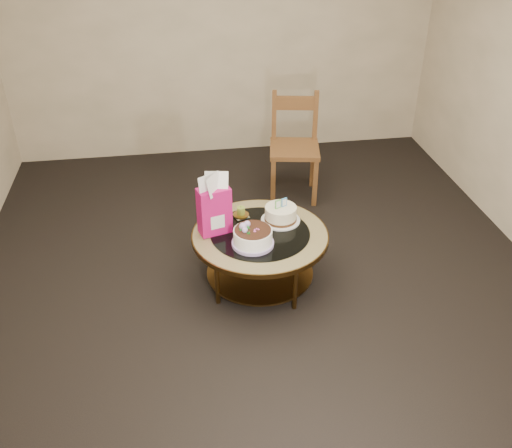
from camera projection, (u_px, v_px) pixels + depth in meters
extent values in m
plane|color=black|center=(260.00, 282.00, 4.46)|extent=(5.00, 5.00, 0.00)
cube|color=beige|center=(222.00, 33.00, 5.86)|extent=(4.50, 0.02, 2.60)
cylinder|color=brown|center=(299.00, 241.00, 4.56)|extent=(0.04, 0.04, 0.42)
cylinder|color=brown|center=(229.00, 237.00, 4.61)|extent=(0.04, 0.04, 0.42)
cylinder|color=brown|center=(217.00, 280.00, 4.14)|extent=(0.04, 0.04, 0.42)
cylinder|color=brown|center=(295.00, 285.00, 4.09)|extent=(0.04, 0.04, 0.42)
cylinder|color=brown|center=(260.00, 271.00, 4.41)|extent=(0.82, 0.82, 0.02)
cylinder|color=brown|center=(260.00, 236.00, 4.23)|extent=(1.02, 1.02, 0.04)
cylinder|color=#9E8B57|center=(260.00, 234.00, 4.22)|extent=(1.00, 1.00, 0.01)
cylinder|color=black|center=(260.00, 233.00, 4.22)|extent=(0.74, 0.74, 0.01)
cylinder|color=#AD92CE|center=(253.00, 243.00, 4.08)|extent=(0.30, 0.30, 0.02)
cylinder|color=white|center=(253.00, 237.00, 4.05)|extent=(0.28, 0.28, 0.12)
cylinder|color=black|center=(253.00, 230.00, 4.02)|extent=(0.26, 0.26, 0.01)
sphere|color=#AD92CE|center=(243.00, 226.00, 4.01)|extent=(0.06, 0.06, 0.06)
sphere|color=#AD92CE|center=(247.00, 224.00, 4.05)|extent=(0.05, 0.05, 0.05)
sphere|color=#AD92CE|center=(245.00, 230.00, 3.98)|extent=(0.04, 0.04, 0.04)
cone|color=#1C6B22|center=(249.00, 228.00, 4.02)|extent=(0.04, 0.04, 0.03)
cone|color=#1C6B22|center=(240.00, 230.00, 4.00)|extent=(0.04, 0.04, 0.03)
cone|color=#1C6B22|center=(248.00, 224.00, 4.07)|extent=(0.03, 0.03, 0.03)
cone|color=#1C6B22|center=(249.00, 233.00, 3.98)|extent=(0.04, 0.04, 0.03)
cylinder|color=white|center=(281.00, 220.00, 4.36)|extent=(0.30, 0.30, 0.01)
cylinder|color=#412512|center=(281.00, 218.00, 4.35)|extent=(0.25, 0.25, 0.02)
cylinder|color=beige|center=(281.00, 212.00, 4.32)|extent=(0.24, 0.24, 0.09)
cube|color=#4DA647|center=(278.00, 204.00, 4.26)|extent=(0.05, 0.03, 0.07)
cube|color=silver|center=(278.00, 204.00, 4.26)|extent=(0.04, 0.02, 0.05)
cube|color=#3C8ACD|center=(284.00, 202.00, 4.29)|extent=(0.05, 0.03, 0.07)
cube|color=silver|center=(284.00, 202.00, 4.29)|extent=(0.04, 0.02, 0.05)
cube|color=#BF115F|center=(214.00, 211.00, 4.14)|extent=(0.26, 0.18, 0.36)
cube|color=silver|center=(215.00, 218.00, 4.17)|extent=(0.14, 0.15, 0.11)
cube|color=#DFC35C|center=(241.00, 216.00, 4.41)|extent=(0.13, 0.13, 0.01)
cylinder|color=#C0893C|center=(241.00, 215.00, 4.41)|extent=(0.12, 0.12, 0.01)
cylinder|color=olive|center=(241.00, 211.00, 4.39)|extent=(0.06, 0.06, 0.06)
cylinder|color=black|center=(241.00, 207.00, 4.37)|extent=(0.00, 0.00, 0.01)
cube|color=brown|center=(294.00, 149.00, 5.38)|extent=(0.53, 0.53, 0.04)
cube|color=brown|center=(273.00, 182.00, 5.35)|extent=(0.05, 0.05, 0.49)
cube|color=brown|center=(315.00, 182.00, 5.34)|extent=(0.05, 0.05, 0.49)
cube|color=brown|center=(273.00, 163.00, 5.68)|extent=(0.05, 0.05, 0.49)
cube|color=brown|center=(313.00, 164.00, 5.67)|extent=(0.05, 0.05, 0.49)
cube|color=brown|center=(274.00, 116.00, 5.42)|extent=(0.05, 0.05, 0.50)
cube|color=brown|center=(315.00, 116.00, 5.41)|extent=(0.05, 0.05, 0.50)
cube|color=brown|center=(295.00, 103.00, 5.34)|extent=(0.39, 0.10, 0.13)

